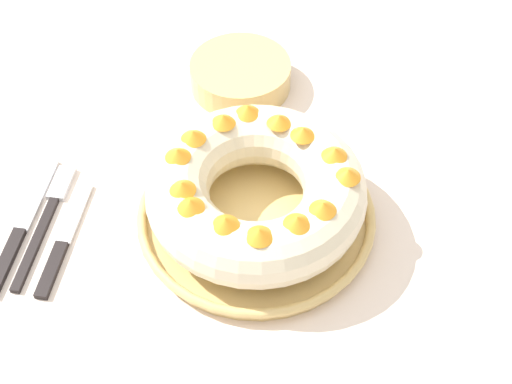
{
  "coord_description": "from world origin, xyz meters",
  "views": [
    {
      "loc": [
        0.1,
        -0.55,
        1.46
      ],
      "look_at": [
        0.01,
        -0.0,
        0.8
      ],
      "focal_mm": 50.0,
      "sensor_mm": 36.0,
      "label": 1
    }
  ],
  "objects_px": {
    "fork": "(47,216)",
    "serving_knife": "(19,233)",
    "bundt_cake": "(256,191)",
    "side_bowl": "(240,75)",
    "cake_knife": "(62,245)",
    "serving_dish": "(256,217)"
  },
  "relations": [
    {
      "from": "serving_dish",
      "to": "cake_knife",
      "type": "height_order",
      "value": "serving_dish"
    },
    {
      "from": "bundt_cake",
      "to": "serving_knife",
      "type": "distance_m",
      "value": 0.31
    },
    {
      "from": "bundt_cake",
      "to": "serving_knife",
      "type": "bearing_deg",
      "value": -168.02
    },
    {
      "from": "fork",
      "to": "serving_knife",
      "type": "bearing_deg",
      "value": -125.07
    },
    {
      "from": "cake_knife",
      "to": "side_bowl",
      "type": "distance_m",
      "value": 0.37
    },
    {
      "from": "cake_knife",
      "to": "side_bowl",
      "type": "height_order",
      "value": "side_bowl"
    },
    {
      "from": "bundt_cake",
      "to": "cake_knife",
      "type": "height_order",
      "value": "bundt_cake"
    },
    {
      "from": "serving_knife",
      "to": "cake_knife",
      "type": "height_order",
      "value": "same"
    },
    {
      "from": "fork",
      "to": "bundt_cake",
      "type": "bearing_deg",
      "value": 11.57
    },
    {
      "from": "fork",
      "to": "side_bowl",
      "type": "distance_m",
      "value": 0.35
    },
    {
      "from": "serving_knife",
      "to": "side_bowl",
      "type": "bearing_deg",
      "value": 54.69
    },
    {
      "from": "serving_dish",
      "to": "serving_knife",
      "type": "xyz_separation_m",
      "value": [
        -0.29,
        -0.06,
        -0.01
      ]
    },
    {
      "from": "bundt_cake",
      "to": "cake_knife",
      "type": "relative_size",
      "value": 1.51
    },
    {
      "from": "fork",
      "to": "serving_knife",
      "type": "distance_m",
      "value": 0.04
    },
    {
      "from": "serving_dish",
      "to": "cake_knife",
      "type": "xyz_separation_m",
      "value": [
        -0.23,
        -0.07,
        -0.01
      ]
    },
    {
      "from": "serving_dish",
      "to": "side_bowl",
      "type": "relative_size",
      "value": 2.0
    },
    {
      "from": "bundt_cake",
      "to": "fork",
      "type": "relative_size",
      "value": 1.35
    },
    {
      "from": "bundt_cake",
      "to": "side_bowl",
      "type": "xyz_separation_m",
      "value": [
        -0.06,
        0.26,
        -0.04
      ]
    },
    {
      "from": "fork",
      "to": "side_bowl",
      "type": "xyz_separation_m",
      "value": [
        0.2,
        0.29,
        0.02
      ]
    },
    {
      "from": "fork",
      "to": "cake_knife",
      "type": "height_order",
      "value": "cake_knife"
    },
    {
      "from": "bundt_cake",
      "to": "side_bowl",
      "type": "relative_size",
      "value": 1.79
    },
    {
      "from": "bundt_cake",
      "to": "serving_knife",
      "type": "xyz_separation_m",
      "value": [
        -0.29,
        -0.06,
        -0.06
      ]
    }
  ]
}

